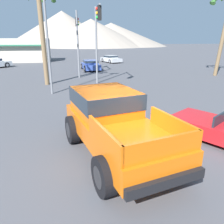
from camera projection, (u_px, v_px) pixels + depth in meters
ground_plane at (126, 151)px, 7.37m from camera, size 320.00×320.00×0.00m
orange_pickup_truck at (112, 119)px, 7.02m from camera, size 3.37×5.54×1.97m
parked_car_silver at (111, 59)px, 34.98m from camera, size 3.12×4.40×1.09m
parked_car_blue at (91, 65)px, 26.31m from camera, size 2.28×4.27×1.19m
traffic_light_main at (77, 32)px, 21.30m from camera, size 0.38×3.64×6.04m
traffic_light_crosswalk at (97, 31)px, 16.27m from camera, size 0.38×3.20×5.97m
street_lamp_post at (45, 12)px, 13.41m from camera, size 0.90×0.24×8.69m
palm_tree_short at (40, 6)px, 16.18m from camera, size 2.86×3.06×7.80m
storefront_building at (17, 50)px, 36.03m from camera, size 10.13×5.90×3.69m
distant_mountain_range at (57, 30)px, 116.97m from camera, size 131.35×85.19×21.32m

